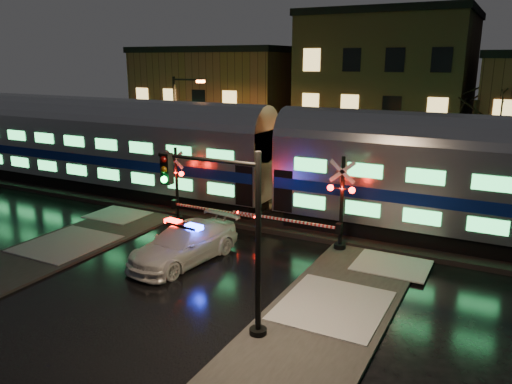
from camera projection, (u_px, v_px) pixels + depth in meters
ground at (219, 249)px, 22.85m from camera, size 120.00×120.00×0.00m
ballast at (268, 217)px, 27.10m from camera, size 90.00×4.20×0.24m
sidewalk_left at (9, 268)px, 20.61m from camera, size 4.00×20.00×0.12m
sidewalk_right at (299, 350)px, 14.78m from camera, size 4.00×20.00×0.12m
building_left at (224, 103)px, 46.36m from camera, size 14.00×10.00×9.00m
building_mid at (388, 94)px, 39.74m from camera, size 12.00×11.00×11.50m
train at (276, 159)px, 26.04m from camera, size 51.00×3.12×5.92m
police_car at (184, 244)px, 21.28m from camera, size 2.96×5.77×1.77m
crossing_signal_right at (333, 212)px, 22.30m from camera, size 6.15×0.67×4.35m
crossing_signal_left at (182, 193)px, 26.06m from camera, size 5.69×0.65×4.03m
traffic_light at (231, 238)px, 15.19m from camera, size 3.81×0.69×5.89m
streetlight at (179, 124)px, 33.36m from camera, size 2.46×0.26×7.34m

